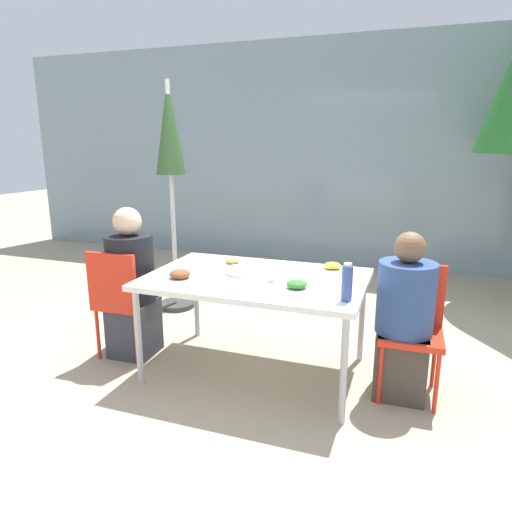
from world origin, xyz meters
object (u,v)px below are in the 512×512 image
closed_umbrella (170,147)px  salad_bowl (240,271)px  chair_right (412,320)px  person_right (404,322)px  person_left (132,288)px  bottle (347,283)px  drinking_cup (273,275)px  chair_left (121,296)px

closed_umbrella → salad_bowl: size_ratio=11.54×
chair_right → closed_umbrella: closed_umbrella is taller
chair_right → person_right: size_ratio=0.78×
person_left → closed_umbrella: 1.52m
bottle → drinking_cup: (-0.53, 0.23, -0.07)m
drinking_cup → salad_bowl: size_ratio=0.48×
chair_left → drinking_cup: (1.21, 0.06, 0.27)m
chair_left → closed_umbrella: bearing=96.0°
chair_left → salad_bowl: 0.97m
closed_umbrella → drinking_cup: 1.95m
chair_right → salad_bowl: 1.23m
person_right → person_left: bearing=0.6°
drinking_cup → closed_umbrella: bearing=141.7°
chair_right → closed_umbrella: (-2.30, 0.92, 1.11)m
chair_right → chair_left: bearing=4.9°
person_right → bottle: bearing=43.1°
chair_right → bottle: (-0.38, -0.41, 0.34)m
salad_bowl → closed_umbrella: bearing=137.8°
person_left → person_right: size_ratio=1.06×
bottle → chair_right: bearing=46.9°
chair_left → closed_umbrella: (-0.17, 1.15, 1.11)m
closed_umbrella → drinking_cup: size_ratio=23.94×
salad_bowl → bottle: bearing=-21.9°
closed_umbrella → salad_bowl: (1.10, -1.00, -0.86)m
bottle → salad_bowl: (-0.81, 0.33, -0.09)m
person_left → chair_right: 2.09m
bottle → chair_left: bearing=174.2°
closed_umbrella → drinking_cup: closed_umbrella is taller
person_right → salad_bowl: bearing=-1.3°
chair_left → person_right: 2.08m
closed_umbrella → salad_bowl: bearing=-42.2°
drinking_cup → salad_bowl: bearing=161.4°
person_right → closed_umbrella: closed_umbrella is taller
person_left → person_right: 2.03m
person_left → salad_bowl: person_left is taller
person_right → closed_umbrella: size_ratio=0.50×
closed_umbrella → bottle: (1.91, -1.32, -0.77)m
closed_umbrella → salad_bowl: closed_umbrella is taller
chair_right → person_left: bearing=2.8°
chair_right → drinking_cup: 0.97m
closed_umbrella → person_left: bearing=-78.5°
salad_bowl → chair_left: bearing=-170.9°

